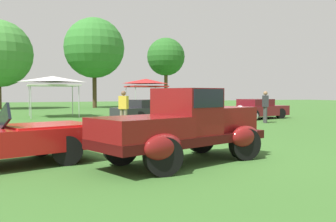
{
  "coord_description": "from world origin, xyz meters",
  "views": [
    {
      "loc": [
        -4.23,
        -7.89,
        1.59
      ],
      "look_at": [
        -0.53,
        1.04,
        1.12
      ],
      "focal_mm": 39.38,
      "sensor_mm": 36.0,
      "label": 1
    }
  ],
  "objects_px": {
    "spectator_between_cars": "(124,108)",
    "canopy_tent_right_field": "(146,82)",
    "feature_pickup_truck": "(184,125)",
    "show_car_charcoal": "(149,111)",
    "spectator_near_truck": "(265,106)",
    "canopy_tent_center_field": "(53,80)",
    "show_car_burgundy": "(257,109)"
  },
  "relations": [
    {
      "from": "show_car_charcoal",
      "to": "canopy_tent_right_field",
      "type": "bearing_deg",
      "value": 72.21
    },
    {
      "from": "feature_pickup_truck",
      "to": "show_car_burgundy",
      "type": "distance_m",
      "value": 15.11
    },
    {
      "from": "spectator_between_cars",
      "to": "canopy_tent_center_field",
      "type": "relative_size",
      "value": 0.52
    },
    {
      "from": "spectator_near_truck",
      "to": "spectator_between_cars",
      "type": "xyz_separation_m",
      "value": [
        -7.69,
        0.22,
        0.0
      ]
    },
    {
      "from": "feature_pickup_truck",
      "to": "canopy_tent_right_field",
      "type": "distance_m",
      "value": 20.92
    },
    {
      "from": "spectator_near_truck",
      "to": "spectator_between_cars",
      "type": "distance_m",
      "value": 7.69
    },
    {
      "from": "feature_pickup_truck",
      "to": "canopy_tent_center_field",
      "type": "height_order",
      "value": "canopy_tent_center_field"
    },
    {
      "from": "feature_pickup_truck",
      "to": "show_car_charcoal",
      "type": "distance_m",
      "value": 12.18
    },
    {
      "from": "show_car_charcoal",
      "to": "canopy_tent_center_field",
      "type": "height_order",
      "value": "canopy_tent_center_field"
    },
    {
      "from": "show_car_charcoal",
      "to": "canopy_tent_right_field",
      "type": "distance_m",
      "value": 8.87
    },
    {
      "from": "spectator_between_cars",
      "to": "feature_pickup_truck",
      "type": "bearing_deg",
      "value": -96.59
    },
    {
      "from": "spectator_near_truck",
      "to": "spectator_between_cars",
      "type": "relative_size",
      "value": 1.0
    },
    {
      "from": "spectator_between_cars",
      "to": "canopy_tent_right_field",
      "type": "bearing_deg",
      "value": 66.2
    },
    {
      "from": "spectator_between_cars",
      "to": "canopy_tent_right_field",
      "type": "xyz_separation_m",
      "value": [
        4.98,
        11.3,
        1.51
      ]
    },
    {
      "from": "show_car_burgundy",
      "to": "spectator_between_cars",
      "type": "height_order",
      "value": "spectator_between_cars"
    },
    {
      "from": "spectator_near_truck",
      "to": "canopy_tent_right_field",
      "type": "distance_m",
      "value": 11.93
    },
    {
      "from": "show_car_charcoal",
      "to": "feature_pickup_truck",
      "type": "bearing_deg",
      "value": -105.89
    },
    {
      "from": "spectator_near_truck",
      "to": "canopy_tent_right_field",
      "type": "height_order",
      "value": "canopy_tent_right_field"
    },
    {
      "from": "canopy_tent_center_field",
      "to": "canopy_tent_right_field",
      "type": "xyz_separation_m",
      "value": [
        7.21,
        1.95,
        -0.0
      ]
    },
    {
      "from": "feature_pickup_truck",
      "to": "canopy_tent_right_field",
      "type": "relative_size",
      "value": 1.61
    },
    {
      "from": "spectator_near_truck",
      "to": "canopy_tent_right_field",
      "type": "xyz_separation_m",
      "value": [
        -2.7,
        11.52,
        1.51
      ]
    },
    {
      "from": "show_car_charcoal",
      "to": "canopy_tent_center_field",
      "type": "distance_m",
      "value": 8.0
    },
    {
      "from": "show_car_charcoal",
      "to": "canopy_tent_center_field",
      "type": "bearing_deg",
      "value": 125.83
    },
    {
      "from": "spectator_near_truck",
      "to": "canopy_tent_right_field",
      "type": "relative_size",
      "value": 0.6
    },
    {
      "from": "feature_pickup_truck",
      "to": "canopy_tent_center_field",
      "type": "xyz_separation_m",
      "value": [
        -1.23,
        18.03,
        1.56
      ]
    },
    {
      "from": "feature_pickup_truck",
      "to": "show_car_charcoal",
      "type": "height_order",
      "value": "feature_pickup_truck"
    },
    {
      "from": "show_car_charcoal",
      "to": "spectator_between_cars",
      "type": "relative_size",
      "value": 2.65
    },
    {
      "from": "show_car_burgundy",
      "to": "spectator_between_cars",
      "type": "relative_size",
      "value": 2.72
    },
    {
      "from": "feature_pickup_truck",
      "to": "spectator_near_truck",
      "type": "distance_m",
      "value": 12.13
    },
    {
      "from": "spectator_between_cars",
      "to": "canopy_tent_right_field",
      "type": "distance_m",
      "value": 12.44
    },
    {
      "from": "feature_pickup_truck",
      "to": "canopy_tent_center_field",
      "type": "bearing_deg",
      "value": 93.89
    },
    {
      "from": "show_car_burgundy",
      "to": "canopy_tent_right_field",
      "type": "bearing_deg",
      "value": 115.37
    }
  ]
}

